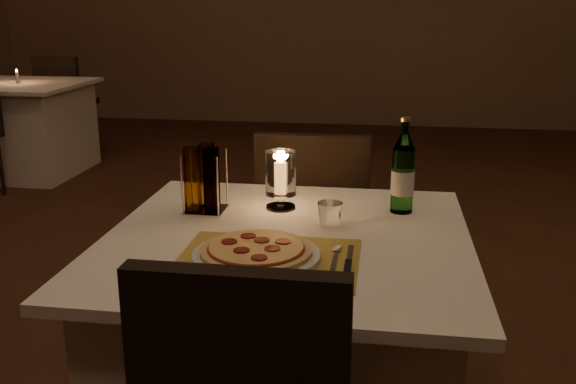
# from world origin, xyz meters

# --- Properties ---
(floor) EXTENTS (8.00, 10.00, 0.02)m
(floor) POSITION_xyz_m (0.00, 0.00, -0.01)
(floor) COLOR #432315
(floor) RESTS_ON ground
(main_table) EXTENTS (1.00, 1.00, 0.74)m
(main_table) POSITION_xyz_m (0.27, -0.74, 0.37)
(main_table) COLOR white
(main_table) RESTS_ON ground
(chair_far) EXTENTS (0.42, 0.42, 0.90)m
(chair_far) POSITION_xyz_m (0.27, -0.03, 0.55)
(chair_far) COLOR black
(chair_far) RESTS_ON ground
(placemat) EXTENTS (0.45, 0.34, 0.00)m
(placemat) POSITION_xyz_m (0.25, -0.92, 0.74)
(placemat) COLOR #A9913A
(placemat) RESTS_ON main_table
(plate) EXTENTS (0.32, 0.32, 0.01)m
(plate) POSITION_xyz_m (0.22, -0.92, 0.75)
(plate) COLOR white
(plate) RESTS_ON placemat
(pizza) EXTENTS (0.28, 0.28, 0.02)m
(pizza) POSITION_xyz_m (0.22, -0.92, 0.77)
(pizza) COLOR #D8B77F
(pizza) RESTS_ON plate
(fork) EXTENTS (0.02, 0.18, 0.00)m
(fork) POSITION_xyz_m (0.41, -0.89, 0.75)
(fork) COLOR silver
(fork) RESTS_ON placemat
(knife) EXTENTS (0.02, 0.22, 0.01)m
(knife) POSITION_xyz_m (0.45, -0.95, 0.75)
(knife) COLOR black
(knife) RESTS_ON placemat
(tumbler) EXTENTS (0.07, 0.07, 0.07)m
(tumbler) POSITION_xyz_m (0.38, -0.65, 0.78)
(tumbler) COLOR white
(tumbler) RESTS_ON main_table
(water_bottle) EXTENTS (0.07, 0.07, 0.29)m
(water_bottle) POSITION_xyz_m (0.58, -0.48, 0.86)
(water_bottle) COLOR #5EA458
(water_bottle) RESTS_ON main_table
(hurricane_candle) EXTENTS (0.10, 0.10, 0.18)m
(hurricane_candle) POSITION_xyz_m (0.21, -0.50, 0.85)
(hurricane_candle) COLOR white
(hurricane_candle) RESTS_ON main_table
(cruet_caddy) EXTENTS (0.12, 0.12, 0.21)m
(cruet_caddy) POSITION_xyz_m (-0.01, -0.57, 0.84)
(cruet_caddy) COLOR white
(cruet_caddy) RESTS_ON main_table
(neighbor_table_left) EXTENTS (1.00, 1.00, 0.74)m
(neighbor_table_left) POSITION_xyz_m (-2.39, 2.40, 0.37)
(neighbor_table_left) COLOR white
(neighbor_table_left) RESTS_ON ground
(neighbor_chair_lb) EXTENTS (0.42, 0.42, 0.90)m
(neighbor_chair_lb) POSITION_xyz_m (-2.39, 3.11, 0.55)
(neighbor_chair_lb) COLOR black
(neighbor_chair_lb) RESTS_ON ground
(neighbor_candle_left) EXTENTS (0.03, 0.03, 0.11)m
(neighbor_candle_left) POSITION_xyz_m (-2.39, 2.40, 0.79)
(neighbor_candle_left) COLOR white
(neighbor_candle_left) RESTS_ON neighbor_table_left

